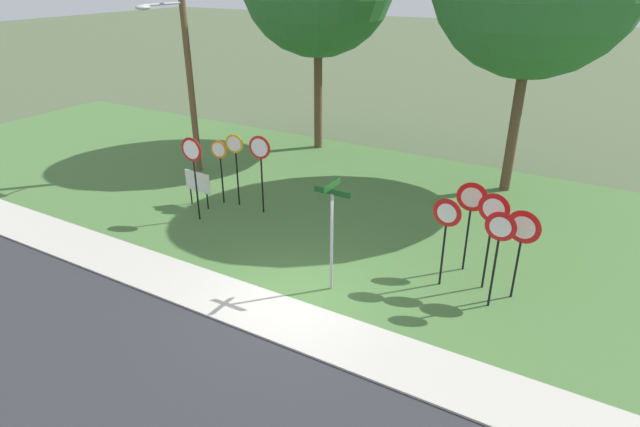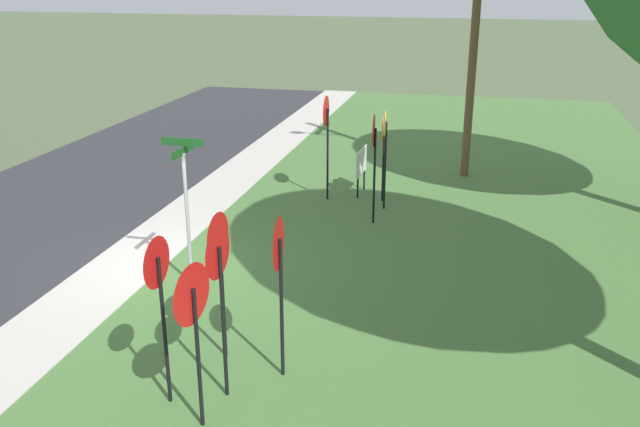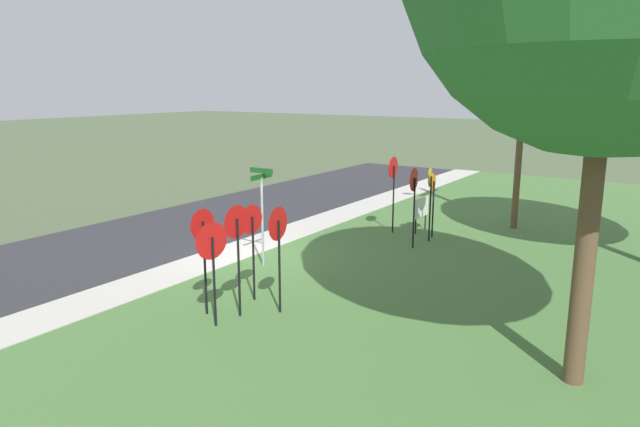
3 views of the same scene
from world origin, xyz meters
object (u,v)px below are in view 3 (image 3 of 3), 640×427
at_px(yield_sign_near_left, 237,234).
at_px(yield_sign_center, 203,236).
at_px(yield_sign_near_right, 212,249).
at_px(yield_sign_far_right, 278,234).
at_px(street_name_post, 262,208).
at_px(notice_board, 421,209).
at_px(stop_sign_near_right, 430,189).
at_px(stop_sign_far_center, 414,190).
at_px(yield_sign_far_left, 252,229).
at_px(stop_sign_near_left, 393,177).
at_px(utility_pole, 519,100).
at_px(stop_sign_far_left, 433,192).

relative_size(yield_sign_near_left, yield_sign_center, 1.04).
distance_m(yield_sign_near_right, yield_sign_far_right, 1.59).
xyz_separation_m(street_name_post, notice_board, (-6.37, 2.22, -0.90)).
height_order(stop_sign_near_right, yield_sign_near_right, stop_sign_near_right).
xyz_separation_m(stop_sign_far_center, yield_sign_far_left, (6.52, -1.33, -0.14)).
bearing_deg(stop_sign_near_right, stop_sign_near_left, -115.45).
height_order(yield_sign_far_right, yield_sign_center, yield_sign_far_right).
height_order(yield_sign_near_right, notice_board, yield_sign_near_right).
bearing_deg(yield_sign_near_right, street_name_post, -145.75).
distance_m(yield_sign_near_left, yield_sign_near_right, 0.76).
bearing_deg(yield_sign_near_right, yield_sign_near_left, -176.42).
height_order(stop_sign_near_left, notice_board, stop_sign_near_left).
xyz_separation_m(yield_sign_far_right, utility_pole, (-11.45, 2.19, 2.83)).
height_order(stop_sign_near_right, yield_sign_center, stop_sign_near_right).
relative_size(yield_sign_near_right, yield_sign_center, 0.94).
height_order(yield_sign_near_left, notice_board, yield_sign_near_left).
bearing_deg(street_name_post, stop_sign_far_left, 153.32).
relative_size(yield_sign_near_left, utility_pole, 0.30).
bearing_deg(stop_sign_near_right, yield_sign_near_right, -18.16).
height_order(street_name_post, utility_pole, utility_pole).
height_order(yield_sign_center, street_name_post, street_name_post).
height_order(stop_sign_near_left, utility_pole, utility_pole).
distance_m(yield_sign_far_right, yield_sign_center, 1.71).
xyz_separation_m(stop_sign_far_center, yield_sign_near_right, (8.24, -1.01, -0.18)).
xyz_separation_m(stop_sign_near_right, yield_sign_far_left, (7.61, -1.43, -0.01)).
distance_m(yield_sign_near_left, street_name_post, 3.86).
height_order(street_name_post, notice_board, street_name_post).
relative_size(stop_sign_near_left, stop_sign_far_left, 1.23).
bearing_deg(stop_sign_far_left, notice_board, -134.87).
bearing_deg(stop_sign_near_left, yield_sign_near_left, 1.28).
bearing_deg(stop_sign_near_right, utility_pole, 141.61).
xyz_separation_m(yield_sign_far_left, yield_sign_far_right, (0.31, 1.04, 0.11)).
height_order(yield_sign_far_right, utility_pole, utility_pole).
relative_size(stop_sign_far_left, yield_sign_center, 0.90).
bearing_deg(yield_sign_far_right, utility_pole, 164.40).
bearing_deg(yield_sign_far_right, yield_sign_near_right, -31.55).
distance_m(stop_sign_far_center, yield_sign_near_left, 7.57).
xyz_separation_m(stop_sign_near_left, yield_sign_near_right, (9.74, 0.47, -0.26)).
bearing_deg(street_name_post, stop_sign_far_center, 144.79).
bearing_deg(stop_sign_near_right, notice_board, -156.16).
bearing_deg(stop_sign_far_left, yield_sign_far_right, -8.24).
distance_m(stop_sign_far_left, yield_sign_far_left, 8.29).
bearing_deg(stop_sign_near_left, yield_sign_far_right, 5.92).
bearing_deg(yield_sign_near_left, utility_pole, 170.24).
distance_m(yield_sign_center, utility_pole, 13.27).
relative_size(stop_sign_near_right, yield_sign_far_left, 1.05).
bearing_deg(utility_pole, yield_sign_near_left, -13.13).
bearing_deg(yield_sign_far_right, street_name_post, -140.31).
distance_m(stop_sign_near_right, yield_sign_center, 9.11).
bearing_deg(stop_sign_far_center, yield_sign_far_left, -17.28).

